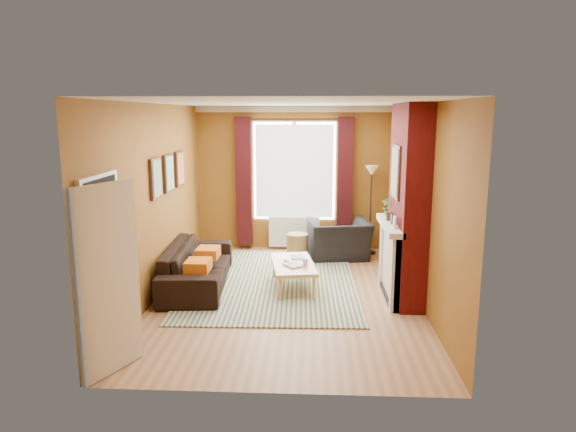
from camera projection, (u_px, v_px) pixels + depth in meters
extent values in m
plane|color=#906441|center=(287.00, 295.00, 7.65)|extent=(5.50, 5.50, 0.00)
cube|color=brown|center=(294.00, 179.00, 10.07)|extent=(3.80, 0.02, 2.80)
cube|color=brown|center=(271.00, 253.00, 4.68)|extent=(3.80, 0.02, 2.80)
cube|color=brown|center=(421.00, 204.00, 7.28)|extent=(0.02, 5.50, 2.80)
cube|color=brown|center=(157.00, 201.00, 7.47)|extent=(0.02, 5.50, 2.80)
cube|color=silver|center=(287.00, 103.00, 7.10)|extent=(3.80, 5.50, 0.01)
cube|color=#4D0B0B|center=(408.00, 203.00, 7.29)|extent=(0.35, 1.40, 2.80)
cube|color=silver|center=(392.00, 261.00, 7.46)|extent=(0.12, 1.30, 1.10)
cube|color=silver|center=(390.00, 225.00, 7.36)|extent=(0.22, 1.40, 0.08)
cube|color=silver|center=(397.00, 275.00, 6.90)|extent=(0.16, 0.14, 1.04)
cube|color=silver|center=(385.00, 252.00, 8.04)|extent=(0.16, 0.14, 1.04)
cube|color=black|center=(394.00, 267.00, 7.48)|extent=(0.06, 0.80, 0.90)
cube|color=black|center=(391.00, 295.00, 7.57)|extent=(0.20, 1.00, 0.06)
cube|color=silver|center=(395.00, 222.00, 7.00)|extent=(0.03, 0.12, 0.16)
cube|color=#321E13|center=(392.00, 219.00, 7.24)|extent=(0.03, 0.10, 0.14)
cylinder|color=#321E13|center=(389.00, 216.00, 7.49)|extent=(0.10, 0.10, 0.12)
cube|color=#321E13|center=(396.00, 172.00, 7.21)|extent=(0.03, 0.60, 0.75)
cube|color=#AB833A|center=(395.00, 172.00, 7.21)|extent=(0.01, 0.52, 0.66)
cube|color=silver|center=(295.00, 109.00, 9.77)|extent=(3.80, 0.08, 0.12)
cube|color=white|center=(294.00, 171.00, 10.01)|extent=(1.60, 0.04, 1.90)
cube|color=silver|center=(294.00, 171.00, 9.97)|extent=(1.50, 0.02, 1.80)
cube|color=silver|center=(294.00, 171.00, 9.99)|extent=(0.06, 0.04, 1.90)
cube|color=#360C0E|center=(244.00, 182.00, 10.01)|extent=(0.30, 0.16, 2.50)
cube|color=#360C0E|center=(345.00, 182.00, 9.91)|extent=(0.30, 0.16, 2.50)
cylinder|color=#321E13|center=(294.00, 119.00, 9.72)|extent=(2.30, 0.05, 0.05)
cube|color=silver|center=(294.00, 232.00, 10.17)|extent=(1.00, 0.10, 0.60)
cube|color=silver|center=(271.00, 232.00, 10.14)|extent=(0.04, 0.03, 0.56)
cube|color=silver|center=(277.00, 232.00, 10.13)|extent=(0.04, 0.03, 0.56)
cube|color=silver|center=(282.00, 232.00, 10.13)|extent=(0.04, 0.03, 0.56)
cube|color=silver|center=(288.00, 232.00, 10.12)|extent=(0.04, 0.03, 0.56)
cube|color=silver|center=(293.00, 233.00, 10.12)|extent=(0.04, 0.03, 0.56)
cube|color=silver|center=(299.00, 233.00, 10.11)|extent=(0.04, 0.03, 0.56)
cube|color=silver|center=(305.00, 233.00, 10.10)|extent=(0.04, 0.03, 0.56)
cube|color=silver|center=(310.00, 233.00, 10.10)|extent=(0.04, 0.03, 0.56)
cube|color=silver|center=(316.00, 233.00, 10.09)|extent=(0.04, 0.03, 0.56)
cube|color=#321E13|center=(156.00, 178.00, 7.30)|extent=(0.04, 0.44, 0.58)
cube|color=#B4D231|center=(157.00, 178.00, 7.30)|extent=(0.01, 0.38, 0.52)
cube|color=#321E13|center=(168.00, 173.00, 7.94)|extent=(0.04, 0.44, 0.58)
cube|color=#309253|center=(170.00, 173.00, 7.93)|extent=(0.01, 0.38, 0.52)
cube|color=#321E13|center=(179.00, 169.00, 8.57)|extent=(0.04, 0.44, 0.58)
cube|color=#BD2F34|center=(181.00, 169.00, 8.57)|extent=(0.01, 0.38, 0.52)
cube|color=silver|center=(104.00, 269.00, 5.54)|extent=(0.05, 0.94, 2.06)
cube|color=black|center=(106.00, 270.00, 5.54)|extent=(0.02, 0.80, 1.98)
cube|color=silver|center=(109.00, 280.00, 5.17)|extent=(0.37, 0.74, 1.98)
imported|color=#417433|center=(387.00, 208.00, 7.77)|extent=(0.14, 0.10, 0.27)
cube|color=#C05710|center=(198.00, 266.00, 7.37)|extent=(0.34, 0.40, 0.16)
cube|color=#C05710|center=(208.00, 253.00, 8.05)|extent=(0.34, 0.40, 0.16)
cube|color=navy|center=(272.00, 281.00, 8.24)|extent=(2.74, 3.74, 0.02)
imported|color=black|center=(198.00, 265.00, 8.00)|extent=(1.04, 2.31, 0.66)
imported|color=black|center=(339.00, 239.00, 9.54)|extent=(1.24, 1.12, 0.71)
cube|color=tan|center=(293.00, 264.00, 7.87)|extent=(0.79, 1.30, 0.05)
cylinder|color=tan|center=(280.00, 289.00, 7.35)|extent=(0.06, 0.06, 0.36)
cylinder|color=tan|center=(314.00, 288.00, 7.40)|extent=(0.06, 0.06, 0.36)
cylinder|color=tan|center=(274.00, 267.00, 8.42)|extent=(0.06, 0.06, 0.36)
cylinder|color=tan|center=(304.00, 266.00, 8.47)|extent=(0.06, 0.06, 0.36)
cylinder|color=olive|center=(297.00, 247.00, 9.46)|extent=(0.48, 0.48, 0.49)
cylinder|color=black|center=(369.00, 252.00, 9.92)|extent=(0.27, 0.27, 0.03)
cylinder|color=black|center=(370.00, 212.00, 9.77)|extent=(0.03, 0.03, 1.56)
cone|color=beige|center=(372.00, 171.00, 9.61)|extent=(0.27, 0.27, 0.19)
imported|color=#999999|center=(287.00, 266.00, 7.64)|extent=(0.34, 0.35, 0.03)
imported|color=#999999|center=(291.00, 257.00, 8.14)|extent=(0.22, 0.29, 0.02)
imported|color=#999999|center=(305.00, 263.00, 7.71)|extent=(0.14, 0.14, 0.09)
cube|color=#29292B|center=(287.00, 261.00, 7.90)|extent=(0.11, 0.17, 0.02)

